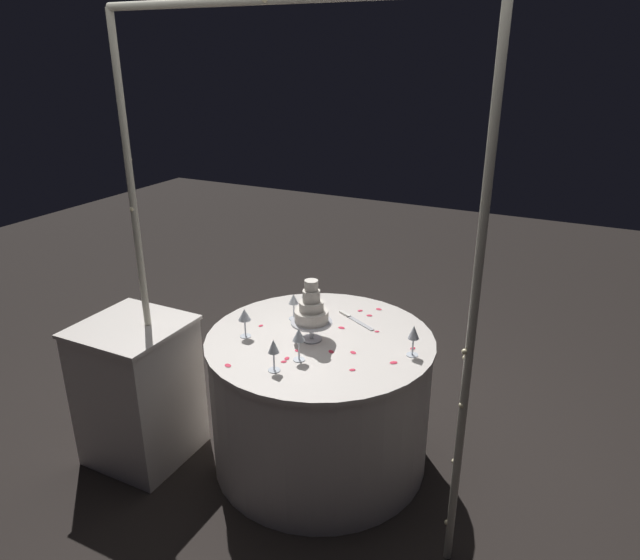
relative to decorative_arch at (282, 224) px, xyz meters
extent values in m
plane|color=black|center=(0.00, -0.37, -1.51)|extent=(12.00, 12.00, 0.00)
cylinder|color=#B7B29E|center=(-0.86, 0.00, -0.31)|extent=(0.04, 0.04, 2.40)
cylinder|color=#B7B29E|center=(0.86, 0.00, -0.31)|extent=(0.04, 0.04, 2.40)
sphere|color=#F9EAB2|center=(-0.84, -0.02, -0.98)|extent=(0.02, 0.02, 0.02)
sphere|color=#F9EAB2|center=(0.87, 0.00, -1.32)|extent=(0.02, 0.02, 0.02)
sphere|color=#F9EAB2|center=(-0.84, -0.02, -0.46)|extent=(0.02, 0.02, 0.02)
sphere|color=#F9EAB2|center=(0.86, -0.01, 0.21)|extent=(0.02, 0.02, 0.02)
sphere|color=#F9EAB2|center=(-0.84, 0.00, -1.31)|extent=(0.02, 0.02, 0.02)
sphere|color=#F9EAB2|center=(0.86, 0.01, -0.03)|extent=(0.02, 0.02, 0.02)
sphere|color=#F9EAB2|center=(0.04, 0.02, 0.89)|extent=(0.02, 0.02, 0.02)
sphere|color=#F9EAB2|center=(-0.85, 0.00, -0.24)|extent=(0.02, 0.02, 0.02)
sphere|color=#F9EAB2|center=(0.85, 0.01, -1.10)|extent=(0.02, 0.02, 0.02)
sphere|color=#F9EAB2|center=(0.39, -0.01, 0.89)|extent=(0.02, 0.02, 0.02)
sphere|color=#F9EAB2|center=(-0.85, 0.01, -0.67)|extent=(0.02, 0.02, 0.02)
sphere|color=#F9EAB2|center=(0.88, -0.02, -0.27)|extent=(0.02, 0.02, 0.02)
sphere|color=#F9EAB2|center=(0.76, -0.01, 0.89)|extent=(0.02, 0.02, 0.02)
sphere|color=#F9EAB2|center=(-0.84, 0.01, -0.42)|extent=(0.02, 0.02, 0.02)
cylinder|color=silver|center=(0.00, -0.37, -1.13)|extent=(1.21, 1.21, 0.76)
cylinder|color=silver|center=(0.00, -0.37, -0.74)|extent=(1.24, 1.24, 0.02)
cube|color=silver|center=(0.94, 0.05, -1.10)|extent=(0.53, 0.53, 0.82)
cube|color=silver|center=(0.94, 0.05, -0.68)|extent=(0.55, 0.55, 0.02)
cylinder|color=silver|center=(0.03, -0.33, -0.72)|extent=(0.11, 0.11, 0.01)
cylinder|color=silver|center=(0.03, -0.33, -0.68)|extent=(0.02, 0.02, 0.09)
cylinder|color=silver|center=(0.03, -0.33, -0.63)|extent=(0.22, 0.22, 0.01)
cylinder|color=silver|center=(0.03, -0.33, -0.59)|extent=(0.18, 0.18, 0.06)
cylinder|color=silver|center=(0.03, -0.33, -0.53)|extent=(0.13, 0.13, 0.05)
cylinder|color=silver|center=(0.03, -0.33, -0.48)|extent=(0.09, 0.09, 0.06)
cylinder|color=silver|center=(0.03, -0.33, -0.42)|extent=(0.07, 0.07, 0.06)
cylinder|color=silver|center=(0.24, -0.52, -0.73)|extent=(0.06, 0.06, 0.00)
cylinder|color=silver|center=(0.24, -0.52, -0.68)|extent=(0.01, 0.01, 0.09)
cone|color=silver|center=(0.24, -0.52, -0.60)|extent=(0.06, 0.06, 0.06)
cylinder|color=silver|center=(0.05, 0.03, -0.73)|extent=(0.06, 0.06, 0.00)
cylinder|color=silver|center=(0.05, 0.03, -0.68)|extent=(0.01, 0.01, 0.09)
cone|color=silver|center=(0.05, 0.03, -0.60)|extent=(0.05, 0.05, 0.07)
cylinder|color=silver|center=(-0.01, -0.11, -0.73)|extent=(0.06, 0.06, 0.00)
cylinder|color=silver|center=(-0.01, -0.11, -0.67)|extent=(0.01, 0.01, 0.11)
cone|color=silver|center=(-0.01, -0.11, -0.59)|extent=(0.06, 0.06, 0.06)
cylinder|color=silver|center=(-0.50, -0.41, -0.73)|extent=(0.06, 0.06, 0.00)
cylinder|color=silver|center=(-0.50, -0.41, -0.68)|extent=(0.01, 0.01, 0.09)
cone|color=silver|center=(-0.50, -0.41, -0.60)|extent=(0.06, 0.06, 0.07)
cylinder|color=silver|center=(0.37, -0.21, -0.73)|extent=(0.06, 0.06, 0.00)
cylinder|color=silver|center=(0.37, -0.21, -0.68)|extent=(0.01, 0.01, 0.09)
cone|color=silver|center=(0.37, -0.21, -0.60)|extent=(0.07, 0.07, 0.06)
cylinder|color=silver|center=(0.23, -0.67, -0.73)|extent=(0.06, 0.06, 0.00)
cylinder|color=silver|center=(0.23, -0.67, -0.69)|extent=(0.01, 0.01, 0.08)
cone|color=silver|center=(0.23, -0.67, -0.61)|extent=(0.06, 0.06, 0.07)
cube|color=silver|center=(-0.12, -0.63, -0.73)|extent=(0.20, 0.13, 0.01)
cube|color=white|center=(0.00, -0.70, -0.72)|extent=(0.09, 0.06, 0.01)
ellipsoid|color=#E02D47|center=(0.04, -0.19, -0.73)|extent=(0.03, 0.03, 0.00)
ellipsoid|color=#E02D47|center=(-0.13, -0.75, -0.73)|extent=(0.04, 0.03, 0.00)
ellipsoid|color=#E02D47|center=(0.05, -0.06, -0.73)|extent=(0.04, 0.03, 0.00)
ellipsoid|color=#E02D47|center=(-0.05, -0.53, -0.73)|extent=(0.04, 0.03, 0.00)
ellipsoid|color=#E02D47|center=(0.36, -0.35, -0.73)|extent=(0.03, 0.03, 0.00)
ellipsoid|color=#E02D47|center=(-0.12, -0.26, -0.73)|extent=(0.04, 0.04, 0.00)
ellipsoid|color=#E02D47|center=(0.18, -0.53, -0.73)|extent=(0.04, 0.04, 0.00)
ellipsoid|color=#E02D47|center=(-0.22, -0.30, -0.73)|extent=(0.04, 0.04, 0.00)
ellipsoid|color=#E02D47|center=(-0.48, -0.48, -0.73)|extent=(0.03, 0.04, 0.00)
ellipsoid|color=#E02D47|center=(-0.29, -0.14, -0.73)|extent=(0.04, 0.04, 0.00)
ellipsoid|color=#E02D47|center=(-0.06, -0.79, -0.73)|extent=(0.04, 0.04, 0.00)
ellipsoid|color=#E02D47|center=(0.21, -0.57, -0.73)|extent=(0.04, 0.03, 0.00)
ellipsoid|color=#E02D47|center=(0.27, 0.09, -0.73)|extent=(0.05, 0.04, 0.00)
ellipsoid|color=#E02D47|center=(0.05, -0.10, -0.73)|extent=(0.03, 0.04, 0.00)
ellipsoid|color=#E02D47|center=(-0.25, -0.58, -0.73)|extent=(0.03, 0.03, 0.00)
ellipsoid|color=#E02D47|center=(-0.44, -0.30, -0.73)|extent=(0.05, 0.05, 0.00)
ellipsoid|color=#E02D47|center=(-0.15, -0.86, -0.73)|extent=(0.04, 0.03, 0.00)
camera|label=1|loc=(-1.24, 2.09, 0.70)|focal=32.30mm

